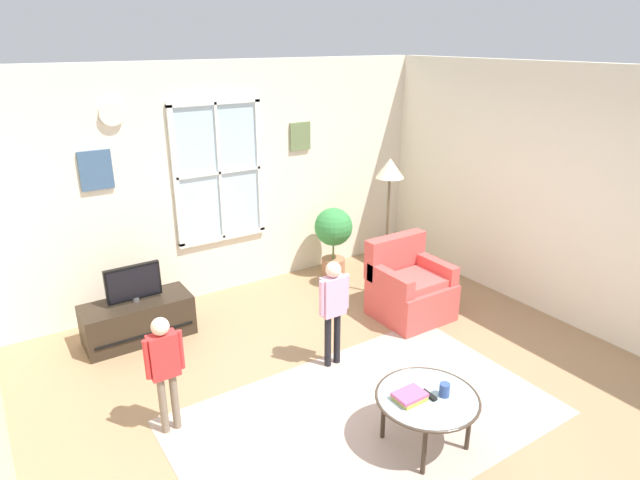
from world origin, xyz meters
TOP-DOWN VIEW (x-y plane):
  - ground_plane at (0.00, 0.00)m, footprint 5.89×6.03m
  - back_wall at (-0.01, 2.77)m, footprint 5.29×0.17m
  - side_wall_right at (2.70, 0.00)m, footprint 0.12×5.43m
  - area_rug at (-0.16, -0.17)m, footprint 3.06×1.88m
  - tv_stand at (-1.35, 2.12)m, footprint 1.08×0.48m
  - television at (-1.35, 2.12)m, footprint 0.54×0.08m
  - armchair at (1.32, 0.97)m, footprint 0.76×0.74m
  - coffee_table at (0.03, -0.65)m, footprint 0.78×0.78m
  - book_stack at (-0.11, -0.60)m, footprint 0.23×0.18m
  - cup at (0.14, -0.71)m, footprint 0.08×0.08m
  - remote_near_books at (0.04, -0.65)m, footprint 0.04×0.14m
  - person_pink_shirt at (0.05, 0.63)m, footprint 0.32×0.14m
  - person_red_shirt at (-1.54, 0.57)m, footprint 0.30×0.14m
  - potted_plant_by_window at (1.25, 2.35)m, footprint 0.49×0.49m
  - floor_lamp at (1.44, 1.52)m, footprint 0.32×0.32m

SIDE VIEW (x-z plane):
  - ground_plane at x=0.00m, z-range -0.02..0.00m
  - area_rug at x=-0.16m, z-range 0.00..0.01m
  - tv_stand at x=-1.35m, z-range 0.00..0.43m
  - armchair at x=1.32m, z-range -0.11..0.76m
  - coffee_table at x=0.03m, z-range 0.19..0.62m
  - remote_near_books at x=0.04m, z-range 0.43..0.45m
  - book_stack at x=-0.11m, z-range 0.43..0.48m
  - cup at x=0.14m, z-range 0.43..0.53m
  - potted_plant_by_window at x=1.25m, z-range 0.13..1.03m
  - person_red_shirt at x=-1.54m, z-range 0.13..1.13m
  - television at x=-1.35m, z-range 0.44..0.83m
  - person_pink_shirt at x=0.05m, z-range 0.13..1.19m
  - side_wall_right at x=2.70m, z-range 0.00..2.71m
  - back_wall at x=-0.01m, z-range 0.01..2.72m
  - floor_lamp at x=1.44m, z-range 0.56..2.24m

